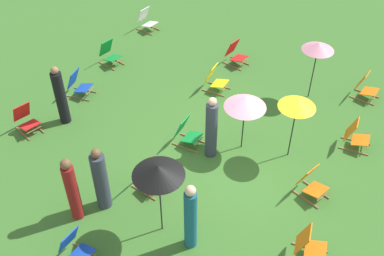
{
  "coord_description": "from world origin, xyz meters",
  "views": [
    {
      "loc": [
        -7.96,
        -3.39,
        8.49
      ],
      "look_at": [
        0.0,
        1.2,
        0.5
      ],
      "focal_mm": 43.35,
      "sensor_mm": 36.0,
      "label": 1
    }
  ],
  "objects_px": {
    "deckchair_5": "(26,119)",
    "person_3": "(61,97)",
    "deckchair_4": "(147,20)",
    "umbrella_3": "(245,102)",
    "deckchair_6": "(215,79)",
    "person_4": "(191,218)",
    "deckchair_0": "(311,183)",
    "umbrella_2": "(158,171)",
    "person_1": "(101,180)",
    "person_0": "(211,129)",
    "person_2": "(72,190)",
    "deckchair_1": "(79,84)",
    "deckchair_12": "(365,87)",
    "deckchair_3": "(309,246)",
    "deckchair_8": "(75,248)",
    "deckchair_10": "(235,54)",
    "deckchair_2": "(355,136)",
    "umbrella_0": "(297,103)",
    "deckchair_11": "(147,176)",
    "deckchair_7": "(187,133)",
    "umbrella_1": "(318,47)",
    "deckchair_13": "(110,54)"
  },
  "relations": [
    {
      "from": "deckchair_5",
      "to": "person_3",
      "type": "xyz_separation_m",
      "value": [
        0.81,
        -0.64,
        0.49
      ]
    },
    {
      "from": "deckchair_4",
      "to": "umbrella_3",
      "type": "xyz_separation_m",
      "value": [
        -3.99,
        -5.74,
        1.14
      ]
    },
    {
      "from": "deckchair_6",
      "to": "person_4",
      "type": "xyz_separation_m",
      "value": [
        -5.26,
        -2.18,
        0.52
      ]
    },
    {
      "from": "deckchair_0",
      "to": "umbrella_2",
      "type": "bearing_deg",
      "value": 153.78
    },
    {
      "from": "person_1",
      "to": "deckchair_4",
      "type": "bearing_deg",
      "value": -149.3
    },
    {
      "from": "person_0",
      "to": "umbrella_3",
      "type": "bearing_deg",
      "value": -48.04
    },
    {
      "from": "person_2",
      "to": "person_4",
      "type": "bearing_deg",
      "value": 96.21
    },
    {
      "from": "deckchair_1",
      "to": "umbrella_2",
      "type": "height_order",
      "value": "umbrella_2"
    },
    {
      "from": "person_0",
      "to": "deckchair_12",
      "type": "bearing_deg",
      "value": -38.39
    },
    {
      "from": "person_2",
      "to": "person_4",
      "type": "xyz_separation_m",
      "value": [
        0.63,
        -2.61,
        0.02
      ]
    },
    {
      "from": "deckchair_3",
      "to": "person_0",
      "type": "relative_size",
      "value": 0.46
    },
    {
      "from": "deckchair_8",
      "to": "deckchair_10",
      "type": "distance_m",
      "value": 8.41
    },
    {
      "from": "deckchair_2",
      "to": "umbrella_0",
      "type": "relative_size",
      "value": 0.45
    },
    {
      "from": "deckchair_12",
      "to": "person_1",
      "type": "bearing_deg",
      "value": 154.82
    },
    {
      "from": "deckchair_1",
      "to": "deckchair_10",
      "type": "distance_m",
      "value": 5.13
    },
    {
      "from": "deckchair_0",
      "to": "deckchair_3",
      "type": "distance_m",
      "value": 1.77
    },
    {
      "from": "deckchair_0",
      "to": "person_1",
      "type": "bearing_deg",
      "value": 141.14
    },
    {
      "from": "deckchair_11",
      "to": "umbrella_3",
      "type": "distance_m",
      "value": 3.01
    },
    {
      "from": "person_0",
      "to": "person_4",
      "type": "xyz_separation_m",
      "value": [
        -2.67,
        -0.94,
        0.01
      ]
    },
    {
      "from": "deckchair_0",
      "to": "person_2",
      "type": "distance_m",
      "value": 5.47
    },
    {
      "from": "deckchair_7",
      "to": "person_3",
      "type": "bearing_deg",
      "value": 103.82
    },
    {
      "from": "deckchair_11",
      "to": "umbrella_3",
      "type": "relative_size",
      "value": 0.5
    },
    {
      "from": "umbrella_0",
      "to": "umbrella_1",
      "type": "xyz_separation_m",
      "value": [
        2.71,
        0.39,
        0.02
      ]
    },
    {
      "from": "deckchair_1",
      "to": "umbrella_2",
      "type": "distance_m",
      "value": 5.9
    },
    {
      "from": "deckchair_13",
      "to": "umbrella_0",
      "type": "xyz_separation_m",
      "value": [
        -1.17,
        -6.7,
        1.34
      ]
    },
    {
      "from": "deckchair_1",
      "to": "person_3",
      "type": "relative_size",
      "value": 0.46
    },
    {
      "from": "deckchair_3",
      "to": "deckchair_6",
      "type": "relative_size",
      "value": 1.02
    },
    {
      "from": "umbrella_3",
      "to": "umbrella_0",
      "type": "bearing_deg",
      "value": -74.19
    },
    {
      "from": "deckchair_2",
      "to": "deckchair_10",
      "type": "xyz_separation_m",
      "value": [
        2.05,
        4.49,
        0.0
      ]
    },
    {
      "from": "deckchair_4",
      "to": "deckchair_7",
      "type": "relative_size",
      "value": 1.0
    },
    {
      "from": "person_2",
      "to": "person_3",
      "type": "height_order",
      "value": "person_3"
    },
    {
      "from": "deckchair_13",
      "to": "person_0",
      "type": "distance_m",
      "value": 5.4
    },
    {
      "from": "deckchair_10",
      "to": "deckchair_11",
      "type": "bearing_deg",
      "value": -163.56
    },
    {
      "from": "person_1",
      "to": "deckchair_5",
      "type": "bearing_deg",
      "value": -103.46
    },
    {
      "from": "deckchair_8",
      "to": "person_1",
      "type": "distance_m",
      "value": 1.58
    },
    {
      "from": "deckchair_4",
      "to": "person_4",
      "type": "relative_size",
      "value": 0.46
    },
    {
      "from": "deckchair_2",
      "to": "deckchair_13",
      "type": "relative_size",
      "value": 1.0
    },
    {
      "from": "umbrella_2",
      "to": "umbrella_3",
      "type": "distance_m",
      "value": 3.34
    },
    {
      "from": "deckchair_11",
      "to": "person_3",
      "type": "height_order",
      "value": "person_3"
    },
    {
      "from": "deckchair_8",
      "to": "deckchair_11",
      "type": "relative_size",
      "value": 1.0
    },
    {
      "from": "deckchair_3",
      "to": "person_2",
      "type": "xyz_separation_m",
      "value": [
        -1.58,
        4.89,
        0.5
      ]
    },
    {
      "from": "deckchair_8",
      "to": "umbrella_1",
      "type": "height_order",
      "value": "umbrella_1"
    },
    {
      "from": "deckchair_12",
      "to": "person_2",
      "type": "xyz_separation_m",
      "value": [
        -7.78,
        4.48,
        0.5
      ]
    },
    {
      "from": "deckchair_2",
      "to": "umbrella_0",
      "type": "height_order",
      "value": "umbrella_0"
    },
    {
      "from": "person_3",
      "to": "person_4",
      "type": "height_order",
      "value": "person_4"
    },
    {
      "from": "umbrella_3",
      "to": "person_2",
      "type": "height_order",
      "value": "person_2"
    },
    {
      "from": "umbrella_0",
      "to": "umbrella_3",
      "type": "relative_size",
      "value": 1.09
    },
    {
      "from": "umbrella_3",
      "to": "person_3",
      "type": "distance_m",
      "value": 5.06
    },
    {
      "from": "person_3",
      "to": "deckchair_7",
      "type": "bearing_deg",
      "value": 80.68
    },
    {
      "from": "umbrella_2",
      "to": "person_3",
      "type": "bearing_deg",
      "value": 67.92
    }
  ]
}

